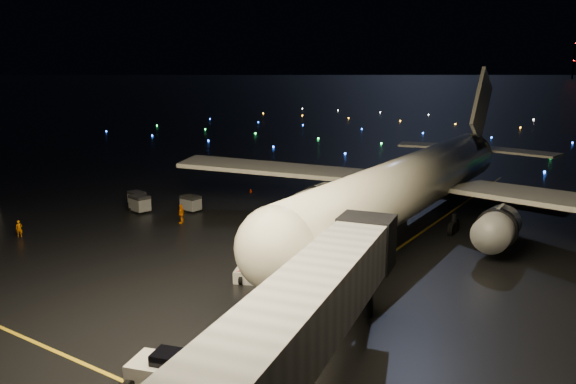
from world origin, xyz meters
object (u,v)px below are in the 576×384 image
object	(u,v)px
belt_loader	(262,264)
baggage_cart_1	(140,204)
pushback_tug	(169,369)
baggage_cart_2	(137,199)
airliner	(423,148)
baggage_cart_0	(191,204)
crew_c	(181,214)
crew_a	(19,229)

from	to	relation	value
belt_loader	baggage_cart_1	xyz separation A→B (m)	(-22.76, 9.16, -0.50)
pushback_tug	belt_loader	bearing A→B (deg)	90.42
baggage_cart_1	baggage_cart_2	xyz separation A→B (m)	(-2.50, 1.86, -0.12)
baggage_cart_2	airliner	bearing A→B (deg)	29.60
baggage_cart_1	pushback_tug	bearing A→B (deg)	-28.65
pushback_tug	baggage_cart_0	world-z (taller)	pushback_tug
baggage_cart_1	crew_c	bearing A→B (deg)	4.77
pushback_tug	belt_loader	world-z (taller)	belt_loader
crew_c	baggage_cart_0	distance (m)	4.80
airliner	crew_c	xyz separation A→B (m)	(-20.07, -12.66, -6.64)
belt_loader	crew_c	world-z (taller)	belt_loader
baggage_cart_0	belt_loader	bearing A→B (deg)	-29.49
airliner	crew_c	bearing A→B (deg)	-148.49
airliner	baggage_cart_0	bearing A→B (deg)	-159.93
airliner	belt_loader	bearing A→B (deg)	-101.99
crew_a	baggage_cart_0	size ratio (longest dim) A/B	0.78
crew_a	belt_loader	bearing A→B (deg)	-47.33
baggage_cart_0	baggage_cart_2	size ratio (longest dim) A/B	1.06
pushback_tug	baggage_cart_1	xyz separation A→B (m)	(-26.90, 22.74, 0.00)
baggage_cart_2	baggage_cart_0	bearing A→B (deg)	22.44
crew_a	baggage_cart_1	bearing A→B (deg)	24.27
pushback_tug	belt_loader	distance (m)	14.20
belt_loader	baggage_cart_1	distance (m)	24.54
belt_loader	crew_c	xyz separation A→B (m)	(-15.89, 8.34, -0.44)
baggage_cart_1	baggage_cart_2	distance (m)	3.12
pushback_tug	baggage_cart_0	bearing A→B (deg)	114.40
crew_a	crew_c	bearing A→B (deg)	-3.50
crew_a	baggage_cart_0	bearing A→B (deg)	11.91
belt_loader	baggage_cart_2	distance (m)	27.57
baggage_cart_2	pushback_tug	bearing A→B (deg)	-29.03
pushback_tug	baggage_cart_2	world-z (taller)	pushback_tug
airliner	crew_c	world-z (taller)	airliner
airliner	pushback_tug	distance (m)	35.22
baggage_cart_2	belt_loader	bearing A→B (deg)	-12.68
baggage_cart_0	baggage_cart_2	bearing A→B (deg)	-163.90
crew_a	baggage_cart_0	xyz separation A→B (m)	(6.81, 15.60, 0.07)
baggage_cart_0	baggage_cart_1	xyz separation A→B (m)	(-4.36, -3.26, 0.07)
pushback_tug	baggage_cart_1	size ratio (longest dim) A/B	1.78
baggage_cart_2	crew_a	bearing A→B (deg)	-78.89
crew_c	baggage_cart_0	bearing A→B (deg)	-169.34
airliner	crew_c	size ratio (longest dim) A/B	27.45
airliner	pushback_tug	size ratio (longest dim) A/B	14.03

